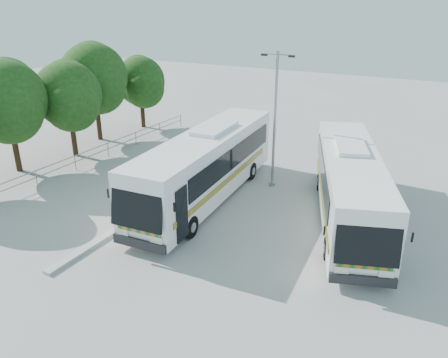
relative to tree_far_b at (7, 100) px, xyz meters
The scene contains 10 objects.
ground 13.85m from the tree_far_b, ahead, with size 100.00×100.00×0.00m, color #A4A49F.
kerb_divider 11.65m from the tree_far_b, ahead, with size 0.40×16.00×0.15m, color #B2B2AD.
railing 5.62m from the tree_far_b, 42.90° to the left, with size 0.06×22.00×1.00m.
tree_far_b is the anchor object (origin of this frame).
tree_far_c 4.01m from the tree_far_b, 77.09° to the left, with size 4.97×4.69×6.49m.
tree_far_d 7.61m from the tree_far_b, 92.23° to the left, with size 5.62×5.30×7.33m.
tree_far_e 12.13m from the tree_far_b, 88.17° to the left, with size 4.54×4.28×5.92m.
coach_main 13.02m from the tree_far_b, ahead, with size 3.59×13.12×3.60m.
coach_adjacent 20.35m from the tree_far_b, ahead, with size 6.34×12.29×3.38m.
lamppost 16.00m from the tree_far_b, 20.14° to the left, with size 1.87×0.21×7.64m.
Camera 1 is at (10.83, -15.37, 10.08)m, focal length 35.00 mm.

